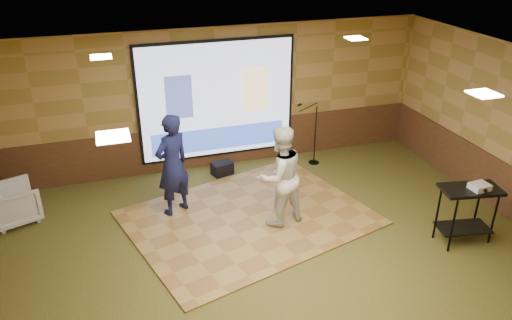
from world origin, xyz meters
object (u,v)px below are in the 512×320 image
object	(u,v)px
mic_stand	(312,143)
projector_screen	(217,101)
player_left	(172,165)
av_table	(468,204)
banquet_chair	(15,203)
projector	(480,187)
dance_floor	(249,218)
duffel_bag	(222,168)
player_right	(280,176)

from	to	relation	value
mic_stand	projector_screen	bearing A→B (deg)	151.22
player_left	av_table	bearing A→B (deg)	121.92
banquet_chair	projector_screen	bearing A→B (deg)	-93.68
projector	mic_stand	bearing A→B (deg)	106.66
dance_floor	duffel_bag	world-z (taller)	duffel_bag
player_left	duffel_bag	xyz separation A→B (m)	(1.19, 1.23, -0.84)
projector_screen	av_table	distance (m)	5.20
player_left	banquet_chair	distance (m)	2.88
projector_screen	banquet_chair	bearing A→B (deg)	-164.61
projector_screen	dance_floor	size ratio (longest dim) A/B	0.81
av_table	player_left	bearing A→B (deg)	152.15
projector_screen	banquet_chair	size ratio (longest dim) A/B	4.26
player_right	banquet_chair	bearing A→B (deg)	-32.70
mic_stand	player_right	bearing A→B (deg)	-139.95
banquet_chair	duffel_bag	size ratio (longest dim) A/B	1.83
dance_floor	av_table	distance (m)	3.71
av_table	mic_stand	xyz separation A→B (m)	(-1.23, 3.49, -0.22)
dance_floor	player_left	world-z (taller)	player_left
projector_screen	projector	bearing A→B (deg)	-51.26
projector	mic_stand	size ratio (longest dim) A/B	0.20
player_left	mic_stand	xyz separation A→B (m)	(3.21, 1.14, -0.49)
player_left	duffel_bag	size ratio (longest dim) A/B	4.44
projector_screen	player_left	xyz separation A→B (m)	(-1.24, -1.68, -0.50)
duffel_bag	player_right	bearing A→B (deg)	-76.96
projector	banquet_chair	size ratio (longest dim) A/B	0.38
av_table	projector	xyz separation A→B (m)	(0.09, -0.07, 0.34)
player_right	banquet_chair	distance (m)	4.72
projector_screen	player_left	distance (m)	2.15
banquet_chair	player_right	bearing A→B (deg)	-127.70
av_table	projector	bearing A→B (deg)	-37.00
projector_screen	mic_stand	bearing A→B (deg)	-15.31
player_right	projector	xyz separation A→B (m)	(2.84, -1.50, 0.11)
av_table	projector	distance (m)	0.36
projector	mic_stand	world-z (taller)	mic_stand
projector	duffel_bag	bearing A→B (deg)	128.83
av_table	player_right	bearing A→B (deg)	152.57
mic_stand	dance_floor	bearing A→B (deg)	-151.85
banquet_chair	duffel_bag	xyz separation A→B (m)	(3.95, 0.65, -0.22)
dance_floor	projector_screen	bearing A→B (deg)	89.64
projector_screen	projector	xyz separation A→B (m)	(3.29, -4.10, -0.42)
projector	player_right	bearing A→B (deg)	148.55
projector_screen	av_table	size ratio (longest dim) A/B	3.31
mic_stand	player_left	bearing A→B (deg)	-173.87
player_left	player_right	world-z (taller)	player_left
projector_screen	player_right	size ratio (longest dim) A/B	1.83
player_right	player_left	bearing A→B (deg)	-42.61
player_right	duffel_bag	xyz separation A→B (m)	(-0.50, 2.15, -0.80)
projector	dance_floor	bearing A→B (deg)	147.75
player_right	banquet_chair	world-z (taller)	player_right
mic_stand	projector	bearing A→B (deg)	-83.12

